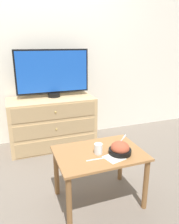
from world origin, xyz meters
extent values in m
plane|color=#70665B|center=(0.00, 0.00, 0.00)|extent=(12.00, 12.00, 0.00)
cube|color=white|center=(0.00, 0.03, 1.30)|extent=(12.00, 0.05, 2.60)
cube|color=tan|center=(0.08, -0.29, 0.34)|extent=(1.12, 0.52, 0.67)
cube|color=tan|center=(0.08, -0.55, 0.11)|extent=(1.03, 0.01, 0.18)
sphere|color=tan|center=(0.08, -0.56, 0.11)|extent=(0.02, 0.02, 0.02)
cube|color=tan|center=(0.08, -0.55, 0.34)|extent=(1.03, 0.01, 0.18)
sphere|color=tan|center=(0.08, -0.56, 0.34)|extent=(0.02, 0.02, 0.02)
cube|color=tan|center=(0.08, -0.55, 0.56)|extent=(1.03, 0.01, 0.18)
sphere|color=tan|center=(0.08, -0.56, 0.56)|extent=(0.02, 0.02, 0.02)
cylinder|color=black|center=(0.14, -0.23, 0.70)|extent=(0.16, 0.16, 0.05)
cube|color=black|center=(0.14, -0.22, 1.01)|extent=(0.95, 0.04, 0.56)
cube|color=blue|center=(0.14, -0.24, 1.01)|extent=(0.91, 0.01, 0.52)
cube|color=#9E6B3D|center=(0.25, -1.55, 0.48)|extent=(0.74, 0.52, 0.02)
cylinder|color=brown|center=(-0.08, -1.77, 0.23)|extent=(0.04, 0.04, 0.47)
cylinder|color=brown|center=(0.58, -1.77, 0.23)|extent=(0.04, 0.04, 0.47)
cylinder|color=brown|center=(-0.08, -1.33, 0.23)|extent=(0.04, 0.04, 0.47)
cylinder|color=brown|center=(0.58, -1.33, 0.23)|extent=(0.04, 0.04, 0.47)
cylinder|color=black|center=(0.40, -1.63, 0.51)|extent=(0.19, 0.19, 0.04)
ellipsoid|color=#AD4C33|center=(0.40, -1.63, 0.54)|extent=(0.15, 0.15, 0.11)
cube|color=white|center=(0.41, -1.61, 0.57)|extent=(0.08, 0.03, 0.12)
cube|color=white|center=(0.44, -1.62, 0.63)|extent=(0.03, 0.03, 0.03)
cylinder|color=beige|center=(0.23, -1.57, 0.51)|extent=(0.06, 0.06, 0.05)
cylinder|color=white|center=(0.23, -1.57, 0.53)|extent=(0.07, 0.07, 0.09)
cube|color=silver|center=(0.32, -1.68, 0.49)|extent=(0.17, 0.17, 0.00)
cube|color=white|center=(0.18, -1.66, 0.49)|extent=(0.18, 0.02, 0.01)
camera|label=1|loc=(-0.40, -3.07, 1.37)|focal=35.00mm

